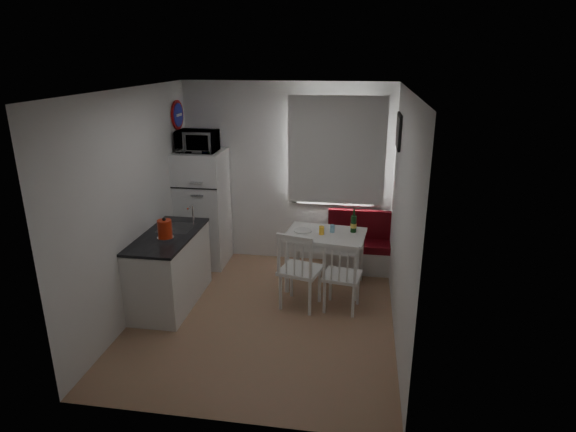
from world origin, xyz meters
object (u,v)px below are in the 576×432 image
chair_left (299,263)px  microwave (197,141)px  fridge (203,208)px  wine_bottle (354,221)px  kitchen_counter (170,268)px  kettle (165,229)px  bench (366,251)px  chair_right (342,270)px  dining_table (325,239)px

chair_left → microwave: bearing=157.7°
fridge → wine_bottle: (2.17, -0.42, 0.07)m
kitchen_counter → wine_bottle: kitchen_counter is taller
microwave → kettle: size_ratio=2.04×
bench → chair_right: bearing=-102.7°
chair_right → microwave: 2.67m
kitchen_counter → chair_right: 2.09m
fridge → kettle: 1.42m
dining_table → kettle: bearing=-147.7°
dining_table → microwave: bearing=171.3°
chair_right → fridge: (-2.07, 1.18, 0.27)m
fridge → microwave: size_ratio=3.13×
kitchen_counter → chair_left: (1.59, 0.06, 0.16)m
dining_table → wine_bottle: (0.35, 0.10, 0.24)m
bench → chair_right: (-0.29, -1.29, 0.28)m
dining_table → microwave: microwave is taller
dining_table → fridge: bearing=169.9°
bench → microwave: microwave is taller
chair_left → wine_bottle: size_ratio=1.78×
chair_left → kettle: size_ratio=2.13×
chair_right → kettle: kettle is taller
bench → wine_bottle: bearing=-109.9°
wine_bottle → chair_right: bearing=-97.5°
kitchen_counter → dining_table: (1.84, 0.73, 0.21)m
dining_table → chair_right: (0.25, -0.66, -0.11)m
kitchen_counter → bench: (2.38, 1.35, -0.18)m
chair_right → microwave: (-2.07, 1.13, 1.26)m
bench → dining_table: 0.91m
bench → chair_right: 1.35m
microwave → wine_bottle: 2.38m
chair_left → dining_table: bearing=83.2°
bench → chair_left: (-0.79, -1.29, 0.33)m
chair_left → fridge: (-1.57, 1.19, 0.22)m
chair_left → chair_right: bearing=14.6°
bench → microwave: bearing=-176.2°
chair_left → fridge: fridge is taller
bench → chair_left: 1.55m
kitchen_counter → microwave: (0.02, 1.19, 1.36)m
kitchen_counter → microwave: 1.81m
wine_bottle → fridge: bearing=169.1°
dining_table → microwave: size_ratio=2.00×
dining_table → fridge: size_ratio=0.64×
chair_right → fridge: bearing=158.8°
kitchen_counter → chair_right: bearing=1.8°
chair_right → fridge: size_ratio=0.29×
chair_left → fridge: bearing=156.5°
bench → fridge: (-2.36, -0.11, 0.56)m
kitchen_counter → microwave: size_ratio=2.48×
chair_left → chair_right: 0.50m
bench → dining_table: size_ratio=1.10×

